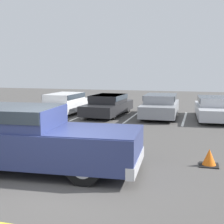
# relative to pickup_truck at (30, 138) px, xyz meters

# --- Properties ---
(ground_plane) EXTENTS (60.00, 60.00, 0.00)m
(ground_plane) POSITION_rel_pickup_truck_xyz_m (1.20, -0.89, -0.85)
(ground_plane) COLOR #4C4947
(stall_stripe_a) EXTENTS (0.12, 4.66, 0.01)m
(stall_stripe_a) POSITION_rel_pickup_truck_xyz_m (-4.83, 9.63, -0.85)
(stall_stripe_a) COLOR white
(stall_stripe_a) RESTS_ON ground_plane
(stall_stripe_b) EXTENTS (0.12, 4.66, 0.01)m
(stall_stripe_b) POSITION_rel_pickup_truck_xyz_m (-2.03, 9.63, -0.85)
(stall_stripe_b) COLOR white
(stall_stripe_b) RESTS_ON ground_plane
(stall_stripe_c) EXTENTS (0.12, 4.66, 0.01)m
(stall_stripe_c) POSITION_rel_pickup_truck_xyz_m (0.78, 9.63, -0.85)
(stall_stripe_c) COLOR white
(stall_stripe_c) RESTS_ON ground_plane
(stall_stripe_d) EXTENTS (0.12, 4.66, 0.01)m
(stall_stripe_d) POSITION_rel_pickup_truck_xyz_m (3.58, 9.63, -0.85)
(stall_stripe_d) COLOR white
(stall_stripe_d) RESTS_ON ground_plane
(pickup_truck) EXTENTS (6.03, 2.39, 1.68)m
(pickup_truck) POSITION_rel_pickup_truck_xyz_m (0.00, 0.00, 0.00)
(pickup_truck) COLOR navy
(pickup_truck) RESTS_ON ground_plane
(parked_sedan_a) EXTENTS (1.90, 4.85, 1.20)m
(parked_sedan_a) POSITION_rel_pickup_truck_xyz_m (-3.29, 9.47, -0.20)
(parked_sedan_a) COLOR silver
(parked_sedan_a) RESTS_ON ground_plane
(parked_sedan_b) EXTENTS (2.03, 4.43, 1.17)m
(parked_sedan_b) POSITION_rel_pickup_truck_xyz_m (-0.66, 9.62, -0.22)
(parked_sedan_b) COLOR #232326
(parked_sedan_b) RESTS_ON ground_plane
(parked_sedan_c) EXTENTS (1.90, 4.34, 1.24)m
(parked_sedan_c) POSITION_rel_pickup_truck_xyz_m (2.27, 9.80, -0.19)
(parked_sedan_c) COLOR gray
(parked_sedan_c) RESTS_ON ground_plane
(parked_sedan_d) EXTENTS (2.10, 4.63, 1.18)m
(parked_sedan_d) POSITION_rel_pickup_truck_xyz_m (5.10, 9.84, -0.22)
(parked_sedan_d) COLOR #B7BABF
(parked_sedan_d) RESTS_ON ground_plane
(traffic_cone) EXTENTS (0.52, 0.52, 0.48)m
(traffic_cone) POSITION_rel_pickup_truck_xyz_m (4.63, 1.57, -0.63)
(traffic_cone) COLOR black
(traffic_cone) RESTS_ON ground_plane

